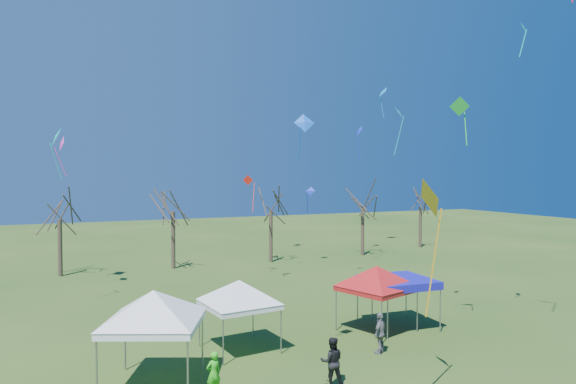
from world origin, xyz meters
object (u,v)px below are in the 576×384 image
object	(u,v)px
tree_3	(271,192)
person_dark	(332,361)
tree_2	(173,191)
tent_white_west	(153,297)
tree_4	(363,191)
tree_5	(421,193)
person_green	(214,373)
tent_blue	(398,282)
tree_1	(59,199)
tent_white_mid	(239,285)
person_grey	(380,333)
tent_red	(377,270)

from	to	relation	value
tree_3	person_dark	world-z (taller)	tree_3
tree_3	person_dark	size ratio (longest dim) A/B	4.49
tree_2	tent_white_west	size ratio (longest dim) A/B	1.92
tree_4	tree_5	distance (m)	8.62
person_green	tree_5	bearing A→B (deg)	-153.08
tent_white_west	tent_blue	bearing A→B (deg)	10.73
tree_2	tree_5	bearing A→B (deg)	3.70
tent_blue	person_dark	size ratio (longest dim) A/B	1.89
tree_1	tent_white_west	distance (m)	23.58
tree_5	tent_white_mid	bearing A→B (deg)	-140.78
tree_1	tree_5	bearing A→B (deg)	2.35
person_grey	tree_4	bearing A→B (deg)	-152.84
tree_2	tent_blue	distance (m)	22.17
tree_1	tent_red	size ratio (longest dim) A/B	1.89
tree_2	tree_5	xyz separation A→B (m)	(26.09, 1.69, -0.56)
tent_blue	person_green	distance (m)	11.38
tent_white_mid	person_dark	distance (m)	5.62
tent_white_mid	person_grey	xyz separation A→B (m)	(5.39, -2.81, -1.99)
tree_1	tree_3	distance (m)	16.81
tree_1	tent_white_mid	xyz separation A→B (m)	(7.16, -20.89, -2.93)
person_grey	tree_3	bearing A→B (deg)	-132.78
tent_blue	person_grey	distance (m)	4.28
tree_2	tree_4	size ratio (longest dim) A/B	1.04
tree_4	tent_red	bearing A→B (deg)	-120.48
tent_blue	person_green	size ratio (longest dim) A/B	2.17
tree_1	tree_3	bearing A→B (deg)	-2.06
tree_1	person_dark	xyz separation A→B (m)	(9.05, -25.80, -4.91)
tent_white_west	tent_white_mid	distance (m)	4.67
person_dark	tent_blue	bearing A→B (deg)	-122.17
tree_2	tent_white_mid	distance (m)	20.93
tent_white_mid	tent_blue	distance (m)	8.32
tent_white_mid	tree_1	bearing A→B (deg)	108.92
tree_2	tent_white_mid	size ratio (longest dim) A/B	2.05
person_dark	tent_white_west	bearing A→B (deg)	-3.02
tree_5	tent_red	xyz separation A→B (m)	(-20.36, -22.45, -2.74)
tent_white_mid	tent_red	xyz separation A→B (m)	(6.96, -0.15, 0.13)
person_dark	person_green	distance (m)	4.25
tree_2	tree_3	size ratio (longest dim) A/B	1.03
tent_red	person_dark	size ratio (longest dim) A/B	2.27
tent_red	person_grey	world-z (taller)	tent_red
tree_1	tent_white_west	size ratio (longest dim) A/B	1.77
tree_2	tent_white_mid	bearing A→B (deg)	-93.44
tent_blue	tree_5	bearing A→B (deg)	49.55
tent_blue	person_grey	xyz separation A→B (m)	(-2.92, -2.80, -1.40)
tree_2	person_dark	distance (m)	26.10
tent_white_mid	person_dark	world-z (taller)	tent_white_mid
tree_1	person_grey	bearing A→B (deg)	-62.10
tree_2	tree_5	size ratio (longest dim) A/B	1.10
tent_white_mid	person_grey	size ratio (longest dim) A/B	2.29
tree_1	tent_blue	world-z (taller)	tree_1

